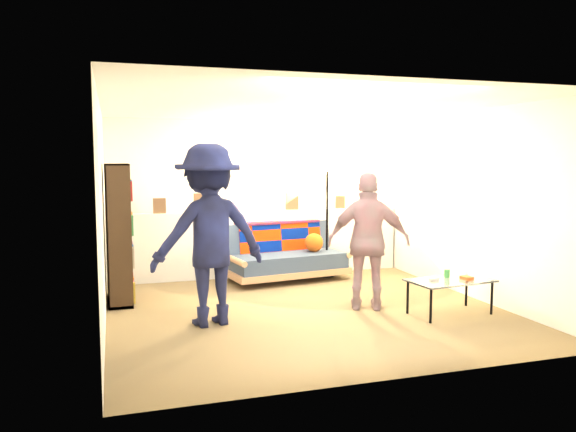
% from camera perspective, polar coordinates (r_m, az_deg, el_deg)
% --- Properties ---
extents(ground, '(5.00, 5.00, 0.00)m').
position_cam_1_polar(ground, '(6.99, 1.00, -8.91)').
color(ground, brown).
rests_on(ground, ground).
extents(room_shell, '(4.60, 5.05, 2.45)m').
position_cam_1_polar(room_shell, '(7.21, -0.17, 4.97)').
color(room_shell, silver).
rests_on(room_shell, ground).
extents(half_wall_ledge, '(4.45, 0.15, 1.00)m').
position_cam_1_polar(half_wall_ledge, '(8.59, -2.81, -2.76)').
color(half_wall_ledge, silver).
rests_on(half_wall_ledge, ground).
extents(ledge_decor, '(2.97, 0.02, 0.45)m').
position_cam_1_polar(ledge_decor, '(8.44, -4.28, 1.70)').
color(ledge_decor, brown).
rests_on(ledge_decor, half_wall_ledge).
extents(futon_sofa, '(1.84, 1.06, 0.75)m').
position_cam_1_polar(futon_sofa, '(8.30, -0.12, -4.11)').
color(futon_sofa, tan).
rests_on(futon_sofa, ground).
extents(bookshelf, '(0.29, 0.86, 1.72)m').
position_cam_1_polar(bookshelf, '(7.28, -16.82, -2.13)').
color(bookshelf, black).
rests_on(bookshelf, ground).
extents(coffee_table, '(1.01, 0.63, 0.50)m').
position_cam_1_polar(coffee_table, '(6.73, 16.17, -6.45)').
color(coffee_table, black).
rests_on(coffee_table, ground).
extents(floor_lamp, '(0.39, 0.33, 1.67)m').
position_cam_1_polar(floor_lamp, '(8.48, 3.91, 1.78)').
color(floor_lamp, black).
rests_on(floor_lamp, ground).
extents(person_left, '(1.36, 0.92, 1.94)m').
position_cam_1_polar(person_left, '(6.04, -8.03, -1.92)').
color(person_left, black).
rests_on(person_left, ground).
extents(person_right, '(1.03, 0.75, 1.62)m').
position_cam_1_polar(person_right, '(6.67, 8.20, -2.57)').
color(person_right, '#CD8492').
rests_on(person_right, ground).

